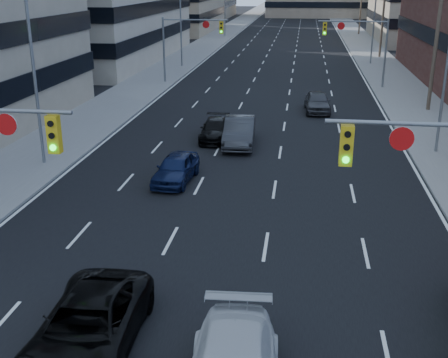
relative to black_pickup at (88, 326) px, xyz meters
The scene contains 18 objects.
road_surface 124.78m from the black_pickup, 88.90° to the left, with size 18.00×300.00×0.02m, color black.
sidewalk_left 125.09m from the black_pickup, 94.17° to the left, with size 5.00×300.00×0.15m, color slate.
sidewalk_right 125.53m from the black_pickup, 83.64° to the left, with size 5.00×300.00×0.15m, color slate.
signal_far_left 40.25m from the black_pickup, 97.56° to the left, with size 6.09×0.33×6.00m.
signal_far_right 41.16m from the black_pickup, 75.76° to the left, with size 6.09×0.33×6.00m.
utility_pole_block 34.41m from the black_pickup, 64.59° to the left, with size 2.20×0.28×11.00m.
utility_pole_midblock 62.69m from the black_pickup, 76.48° to the left, with size 2.20×0.28×11.00m.
utility_pole_distant 92.06m from the black_pickup, 80.86° to the left, with size 2.20×0.28×11.00m.
streetlight_left_near 17.29m from the black_pickup, 118.27° to the left, with size 2.03×0.22×9.00m.
streetlight_left_mid 50.56m from the black_pickup, 99.06° to the left, with size 2.03×0.22×9.00m.
streetlight_left_far 85.23m from the black_pickup, 95.35° to the left, with size 2.03×0.22×9.00m.
streetlight_right_near 23.90m from the black_pickup, 57.17° to the left, with size 2.03×0.22×9.00m.
streetlight_right_far 56.38m from the black_pickup, 76.90° to the left, with size 2.03×0.22×9.00m.
black_pickup is the anchor object (origin of this frame).
sedan_blue 13.24m from the black_pickup, 92.62° to the left, with size 1.62×4.01×1.37m, color #0E1739.
sedan_grey_center 20.05m from the black_pickup, 85.07° to the left, with size 1.73×4.95×1.63m, color #2D2D2F.
sedan_black_far 20.98m from the black_pickup, 89.65° to the left, with size 1.74×4.28×1.24m, color black.
sedan_grey_right 30.24m from the black_pickup, 77.71° to the left, with size 1.78×4.42×1.51m, color #3A3A3C.
Camera 1 is at (2.86, -6.67, 9.35)m, focal length 45.00 mm.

